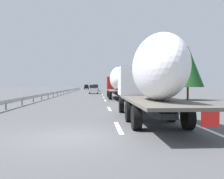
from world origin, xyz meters
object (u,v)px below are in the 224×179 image
object	(u,v)px
truck_trailing	(151,76)
car_blue_sedan	(96,88)
car_black_suv	(87,87)
road_sign	(126,84)
car_red_compact	(94,88)
truck_lead	(118,81)
car_white_van	(93,89)

from	to	relation	value
truck_trailing	car_blue_sedan	world-z (taller)	truck_trailing
car_black_suv	road_sign	world-z (taller)	road_sign
car_red_compact	car_blue_sedan	bearing A→B (deg)	-1.59
truck_lead	car_red_compact	bearing A→B (deg)	6.01
car_blue_sedan	truck_lead	bearing A→B (deg)	-175.80
car_white_van	car_blue_sedan	size ratio (longest dim) A/B	0.95
truck_lead	car_red_compact	size ratio (longest dim) A/B	3.22
truck_lead	car_black_suv	size ratio (longest dim) A/B	3.15
truck_trailing	car_red_compact	xyz separation A→B (m)	(56.16, 3.63, -1.44)
car_black_suv	car_blue_sedan	bearing A→B (deg)	-170.75
car_black_suv	road_sign	xyz separation A→B (m)	(-51.75, -10.28, 1.07)
truck_lead	road_sign	size ratio (longest dim) A/B	4.75
car_red_compact	car_blue_sedan	size ratio (longest dim) A/B	0.94
truck_lead	car_blue_sedan	distance (m)	45.49
car_red_compact	car_white_van	size ratio (longest dim) A/B	0.99
car_blue_sedan	car_black_suv	xyz separation A→B (m)	(23.66, 3.85, -0.01)
truck_lead	truck_trailing	distance (m)	21.69
car_red_compact	road_sign	bearing A→B (deg)	-158.66
car_white_van	car_red_compact	bearing A→B (deg)	0.19
car_red_compact	car_black_suv	xyz separation A→B (m)	(34.53, 3.55, 0.04)
truck_lead	car_black_suv	world-z (taller)	truck_lead
car_blue_sedan	road_sign	world-z (taller)	road_sign
truck_trailing	road_sign	xyz separation A→B (m)	(38.94, -3.10, -0.33)
car_blue_sedan	road_sign	distance (m)	28.84
car_black_suv	car_red_compact	bearing A→B (deg)	-174.13
truck_lead	car_red_compact	xyz separation A→B (m)	(34.47, 3.63, -1.50)
truck_lead	car_white_van	xyz separation A→B (m)	(18.96, 3.58, -1.49)
truck_trailing	car_white_van	bearing A→B (deg)	5.03
truck_trailing	car_white_van	size ratio (longest dim) A/B	2.76
car_blue_sedan	car_red_compact	bearing A→B (deg)	178.41
truck_lead	road_sign	distance (m)	17.53
car_blue_sedan	truck_trailing	bearing A→B (deg)	-177.16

